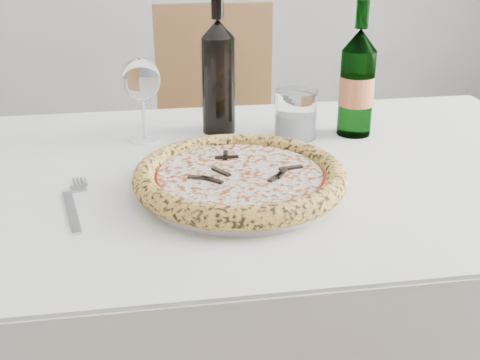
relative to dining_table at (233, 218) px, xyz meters
The scene contains 9 objects.
dining_table is the anchor object (origin of this frame).
chair_far 0.85m from the dining_table, 86.10° to the left, with size 0.39×0.39×0.93m.
plate 0.15m from the dining_table, 90.00° to the right, with size 0.31×0.31×0.02m.
pizza 0.16m from the dining_table, 90.00° to the right, with size 0.34×0.34×0.04m.
fork 0.30m from the dining_table, 155.54° to the right, with size 0.05×0.21×0.00m.
wine_glass 0.32m from the dining_table, 131.78° to the left, with size 0.07×0.07×0.17m.
tumbler 0.25m from the dining_table, 46.52° to the left, with size 0.08×0.08×0.09m.
beer_bottle 0.37m from the dining_table, 30.14° to the left, with size 0.07×0.07×0.27m.
wine_bottle 0.30m from the dining_table, 90.59° to the left, with size 0.07×0.07×0.28m.
Camera 1 is at (0.09, -0.96, 1.15)m, focal length 45.00 mm.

